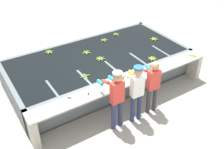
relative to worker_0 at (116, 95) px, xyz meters
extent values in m
plane|color=#A3A099|center=(0.70, 0.30, -1.00)|extent=(80.00, 80.00, 0.00)
cube|color=slate|center=(0.70, 2.08, -0.97)|extent=(5.45, 2.67, 0.06)
cube|color=slate|center=(0.70, 0.81, -0.57)|extent=(5.45, 0.12, 0.85)
cube|color=slate|center=(0.70, 3.36, -0.57)|extent=(5.45, 0.12, 0.85)
cube|color=slate|center=(-1.96, 2.08, -0.57)|extent=(0.12, 2.67, 0.85)
cube|color=slate|center=(3.37, 2.08, -0.57)|extent=(0.12, 2.67, 0.85)
cube|color=black|center=(0.70, 2.08, -0.55)|extent=(5.21, 2.43, 0.79)
cube|color=slate|center=(-1.11, 1.27, -0.57)|extent=(0.06, 0.80, 0.85)
cube|color=slate|center=(-0.20, 1.27, -0.57)|extent=(0.06, 0.80, 0.85)
cube|color=slate|center=(0.70, 1.27, -0.57)|extent=(0.06, 0.80, 0.85)
cube|color=slate|center=(1.61, 1.27, -0.57)|extent=(0.06, 0.80, 0.85)
cube|color=slate|center=(2.52, 1.27, -0.57)|extent=(0.06, 0.80, 0.85)
cube|color=#B7B2A3|center=(0.70, 0.52, -0.17)|extent=(5.45, 0.45, 0.05)
cube|color=#B7B2A3|center=(-1.92, 0.52, -0.60)|extent=(0.16, 0.41, 0.80)
cube|color=#B7B2A3|center=(3.33, 0.52, -0.60)|extent=(0.16, 0.41, 0.80)
cylinder|color=navy|center=(-0.10, -0.03, -0.59)|extent=(0.11, 0.11, 0.81)
cylinder|color=navy|center=(0.10, -0.03, -0.59)|extent=(0.11, 0.11, 0.81)
cube|color=#DB3D33|center=(0.00, -0.03, 0.10)|extent=(0.32, 0.17, 0.58)
sphere|color=tan|center=(0.00, -0.03, 0.53)|extent=(0.22, 0.22, 0.22)
cylinder|color=#9E9E99|center=(0.00, -0.03, 0.63)|extent=(0.23, 0.23, 0.04)
cylinder|color=#DB3D33|center=(-0.16, 0.22, 0.30)|extent=(0.08, 0.31, 0.18)
cylinder|color=#1EA3AD|center=(-0.16, 0.47, 0.14)|extent=(0.08, 0.20, 0.08)
cylinder|color=#DB3D33|center=(0.16, 0.22, 0.30)|extent=(0.08, 0.31, 0.18)
cylinder|color=#1EA3AD|center=(0.16, 0.47, 0.14)|extent=(0.08, 0.20, 0.08)
cylinder|color=navy|center=(0.45, -0.08, -0.60)|extent=(0.11, 0.11, 0.80)
cylinder|color=navy|center=(0.65, -0.09, -0.60)|extent=(0.11, 0.11, 0.80)
cube|color=white|center=(0.55, -0.08, 0.09)|extent=(0.33, 0.19, 0.57)
sphere|color=tan|center=(0.55, -0.08, 0.51)|extent=(0.22, 0.22, 0.22)
cylinder|color=#1E5199|center=(0.55, -0.08, 0.61)|extent=(0.23, 0.23, 0.04)
cylinder|color=white|center=(0.40, 0.18, 0.29)|extent=(0.10, 0.31, 0.18)
cylinder|color=gold|center=(0.42, 0.43, 0.12)|extent=(0.09, 0.20, 0.08)
cylinder|color=white|center=(0.72, 0.16, 0.29)|extent=(0.10, 0.31, 0.18)
cylinder|color=gold|center=(0.74, 0.41, 0.12)|extent=(0.09, 0.20, 0.08)
cylinder|color=#38383D|center=(1.00, -0.03, -0.61)|extent=(0.11, 0.11, 0.77)
cylinder|color=#38383D|center=(1.20, -0.05, -0.61)|extent=(0.11, 0.11, 0.77)
cube|color=#DB3D33|center=(1.10, -0.04, 0.05)|extent=(0.33, 0.20, 0.55)
sphere|color=tan|center=(1.10, -0.04, 0.45)|extent=(0.21, 0.21, 0.21)
cylinder|color=#DB3D33|center=(0.97, 0.22, 0.23)|extent=(0.11, 0.32, 0.18)
cylinder|color=teal|center=(0.99, 0.47, 0.07)|extent=(0.10, 0.21, 0.08)
cylinder|color=#DB3D33|center=(1.28, 0.19, 0.23)|extent=(0.11, 0.32, 0.18)
cylinder|color=teal|center=(1.31, 0.44, 0.07)|extent=(0.10, 0.21, 0.08)
ellipsoid|color=#8CB738|center=(1.34, 2.83, -0.13)|extent=(0.17, 0.06, 0.04)
ellipsoid|color=#8CB738|center=(1.39, 2.78, -0.13)|extent=(0.07, 0.17, 0.04)
ellipsoid|color=#8CB738|center=(1.45, 2.81, -0.13)|extent=(0.17, 0.11, 0.04)
ellipsoid|color=#8CB738|center=(1.44, 2.87, -0.13)|extent=(0.15, 0.14, 0.04)
ellipsoid|color=#8CB738|center=(1.38, 2.89, -0.13)|extent=(0.10, 0.17, 0.04)
cylinder|color=tan|center=(1.40, 2.84, -0.10)|extent=(0.03, 0.03, 0.04)
ellipsoid|color=#8CB738|center=(0.68, 1.90, -0.13)|extent=(0.10, 0.17, 0.04)
ellipsoid|color=#8CB738|center=(0.63, 1.90, -0.13)|extent=(0.11, 0.17, 0.04)
ellipsoid|color=#8CB738|center=(0.60, 1.86, -0.13)|extent=(0.17, 0.07, 0.04)
ellipsoid|color=#8CB738|center=(0.61, 1.81, -0.13)|extent=(0.15, 0.14, 0.04)
ellipsoid|color=#8CB738|center=(0.66, 1.79, -0.13)|extent=(0.04, 0.17, 0.04)
ellipsoid|color=#8CB738|center=(0.70, 1.82, -0.13)|extent=(0.16, 0.13, 0.04)
ellipsoid|color=#8CB738|center=(0.71, 1.86, -0.13)|extent=(0.17, 0.08, 0.04)
cylinder|color=tan|center=(0.66, 1.85, -0.10)|extent=(0.03, 0.03, 0.04)
ellipsoid|color=#7FAD33|center=(-0.16, 1.21, -0.13)|extent=(0.05, 0.17, 0.04)
ellipsoid|color=#7FAD33|center=(-0.10, 1.26, -0.13)|extent=(0.17, 0.05, 0.04)
ellipsoid|color=#7FAD33|center=(-0.16, 1.32, -0.13)|extent=(0.05, 0.17, 0.04)
ellipsoid|color=#7FAD33|center=(-0.21, 1.27, -0.13)|extent=(0.17, 0.05, 0.04)
cylinder|color=tan|center=(-0.16, 1.26, -0.10)|extent=(0.03, 0.03, 0.04)
ellipsoid|color=#8CB738|center=(2.01, 1.02, -0.13)|extent=(0.17, 0.07, 0.04)
ellipsoid|color=#8CB738|center=(1.98, 1.06, -0.13)|extent=(0.11, 0.17, 0.04)
ellipsoid|color=#8CB738|center=(1.94, 1.06, -0.13)|extent=(0.11, 0.17, 0.04)
ellipsoid|color=#8CB738|center=(1.91, 1.02, -0.13)|extent=(0.17, 0.07, 0.04)
ellipsoid|color=#8CB738|center=(1.92, 0.97, -0.13)|extent=(0.16, 0.13, 0.04)
ellipsoid|color=#8CB738|center=(1.96, 0.95, -0.13)|extent=(0.04, 0.17, 0.04)
ellipsoid|color=#8CB738|center=(2.00, 0.97, -0.13)|extent=(0.16, 0.13, 0.04)
cylinder|color=tan|center=(1.96, 1.01, -0.10)|extent=(0.03, 0.03, 0.04)
ellipsoid|color=#93BC3D|center=(2.82, 2.03, -0.13)|extent=(0.15, 0.14, 0.04)
ellipsoid|color=#93BC3D|center=(2.81, 1.98, -0.13)|extent=(0.17, 0.08, 0.04)
ellipsoid|color=#93BC3D|center=(2.85, 1.94, -0.13)|extent=(0.08, 0.17, 0.04)
ellipsoid|color=#93BC3D|center=(2.90, 1.95, -0.13)|extent=(0.15, 0.14, 0.04)
ellipsoid|color=#93BC3D|center=(2.92, 2.01, -0.13)|extent=(0.17, 0.08, 0.04)
ellipsoid|color=#93BC3D|center=(2.88, 2.04, -0.13)|extent=(0.08, 0.17, 0.04)
cylinder|color=tan|center=(2.86, 1.99, -0.10)|extent=(0.03, 0.03, 0.04)
ellipsoid|color=#93BC3D|center=(-0.51, 3.02, -0.13)|extent=(0.13, 0.16, 0.04)
ellipsoid|color=#93BC3D|center=(-0.46, 3.01, -0.13)|extent=(0.10, 0.17, 0.04)
ellipsoid|color=#93BC3D|center=(-0.42, 3.06, -0.13)|extent=(0.17, 0.05, 0.04)
ellipsoid|color=#93BC3D|center=(-0.45, 3.11, -0.13)|extent=(0.13, 0.16, 0.04)
ellipsoid|color=#93BC3D|center=(-0.50, 3.11, -0.13)|extent=(0.10, 0.17, 0.04)
ellipsoid|color=#93BC3D|center=(-0.53, 3.07, -0.13)|extent=(0.17, 0.05, 0.04)
cylinder|color=tan|center=(-0.48, 3.06, -0.10)|extent=(0.03, 0.03, 0.04)
ellipsoid|color=#93BC3D|center=(0.53, 2.37, -0.13)|extent=(0.15, 0.14, 0.04)
ellipsoid|color=#93BC3D|center=(0.53, 2.44, -0.13)|extent=(0.16, 0.12, 0.04)
ellipsoid|color=#93BC3D|center=(0.47, 2.46, -0.13)|extent=(0.08, 0.17, 0.04)
ellipsoid|color=#93BC3D|center=(0.43, 2.41, -0.13)|extent=(0.17, 0.05, 0.04)
ellipsoid|color=#93BC3D|center=(0.47, 2.36, -0.13)|extent=(0.10, 0.17, 0.04)
cylinder|color=tan|center=(0.49, 2.41, -0.10)|extent=(0.03, 0.03, 0.04)
ellipsoid|color=#93BC3D|center=(2.04, 3.00, -0.13)|extent=(0.17, 0.05, 0.04)
ellipsoid|color=#93BC3D|center=(1.98, 3.05, -0.13)|extent=(0.05, 0.17, 0.04)
ellipsoid|color=#93BC3D|center=(1.93, 2.99, -0.13)|extent=(0.17, 0.05, 0.04)
ellipsoid|color=#93BC3D|center=(1.99, 2.94, -0.13)|extent=(0.05, 0.17, 0.04)
cylinder|color=tan|center=(1.98, 2.99, -0.10)|extent=(0.03, 0.03, 0.04)
ellipsoid|color=#8CB738|center=(3.05, 0.44, -0.13)|extent=(0.14, 0.15, 0.04)
ellipsoid|color=#8CB738|center=(3.13, 0.44, -0.13)|extent=(0.15, 0.14, 0.04)
ellipsoid|color=#8CB738|center=(3.13, 0.52, -0.13)|extent=(0.14, 0.15, 0.04)
ellipsoid|color=#8CB738|center=(3.05, 0.52, -0.13)|extent=(0.15, 0.14, 0.04)
cylinder|color=tan|center=(3.09, 0.48, -0.09)|extent=(0.03, 0.03, 0.04)
ellipsoid|color=#7FAD33|center=(0.90, 0.65, -0.13)|extent=(0.14, 0.15, 0.04)
ellipsoid|color=#7FAD33|center=(0.88, 0.60, -0.13)|extent=(0.17, 0.08, 0.04)
ellipsoid|color=#7FAD33|center=(0.92, 0.56, -0.13)|extent=(0.08, 0.17, 0.04)
ellipsoid|color=#7FAD33|center=(0.97, 0.57, -0.13)|extent=(0.14, 0.15, 0.04)
ellipsoid|color=#7FAD33|center=(0.99, 0.63, -0.13)|extent=(0.17, 0.08, 0.04)
ellipsoid|color=#7FAD33|center=(0.95, 0.67, -0.13)|extent=(0.08, 0.17, 0.04)
cylinder|color=tan|center=(0.94, 0.61, -0.09)|extent=(0.03, 0.03, 0.04)
cube|color=silver|center=(-0.32, 0.69, -0.14)|extent=(0.16, 0.17, 0.00)
cube|color=black|center=(-0.45, 0.54, -0.14)|extent=(0.09, 0.09, 0.02)
cube|color=silver|center=(-0.77, 0.51, -0.14)|extent=(0.16, 0.17, 0.00)
cube|color=black|center=(-0.91, 0.66, -0.14)|extent=(0.09, 0.09, 0.02)
camera|label=1|loc=(-2.71, -4.01, 3.81)|focal=42.00mm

